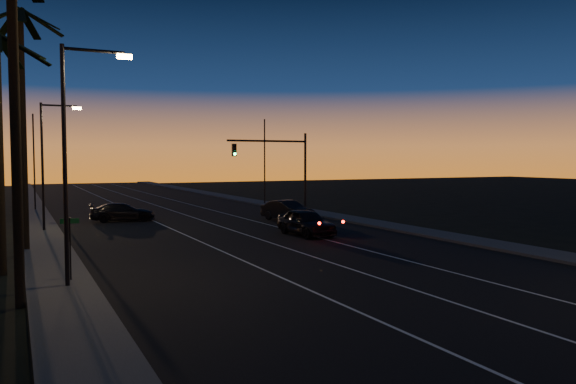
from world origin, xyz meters
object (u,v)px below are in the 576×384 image
signal_mast (280,160)px  right_car (287,211)px  lead_car (306,222)px  cross_car (123,212)px

signal_mast → right_car: signal_mast is taller
lead_car → cross_car: bearing=124.1°
signal_mast → right_car: 4.90m
lead_car → right_car: size_ratio=1.10×
cross_car → lead_car: bearing=-55.9°
lead_car → right_car: bearing=72.0°
right_car → cross_car: right_car is taller
right_car → cross_car: 12.80m
cross_car → signal_mast: bearing=-11.5°
right_car → cross_car: size_ratio=0.98×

